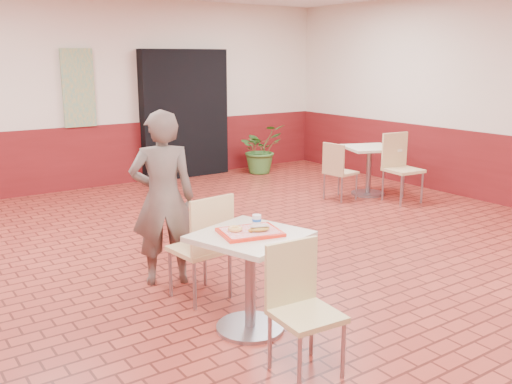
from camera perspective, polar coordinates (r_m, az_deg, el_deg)
room_shell at (r=5.28m, az=6.03°, el=7.07°), size 8.01×10.01×3.01m
wainscot_band at (r=5.48m, az=5.78°, el=-3.37°), size 8.00×10.00×1.00m
corridor_doorway at (r=10.05m, az=-7.13°, el=7.72°), size 1.60×0.22×2.20m
promo_poster at (r=9.37m, az=-17.33°, el=9.89°), size 0.50×0.03×1.20m
main_table at (r=4.37m, az=-0.59°, el=-7.39°), size 0.74×0.74×0.78m
chair_main_front at (r=3.87m, az=4.45°, el=-10.81°), size 0.43×0.43×0.88m
chair_main_back at (r=4.91m, az=-5.16°, el=-5.04°), size 0.48×0.48×0.95m
customer at (r=5.27m, az=-9.29°, el=-0.65°), size 0.69×0.58×1.62m
serving_tray at (r=4.28m, az=-0.60°, el=-4.04°), size 0.44×0.34×0.03m
ring_donut at (r=4.26m, az=-2.10°, el=-3.70°), size 0.14×0.14×0.03m
long_john_donut at (r=4.24m, az=0.30°, el=-3.68°), size 0.17×0.13×0.05m
paper_cup at (r=4.38m, az=0.07°, el=-2.85°), size 0.07×0.07×0.09m
second_table at (r=8.88m, az=11.25°, el=2.92°), size 0.70×0.70×0.74m
chair_second_left at (r=8.46m, az=8.17°, el=2.36°), size 0.44×0.44×0.85m
chair_second_front at (r=8.58m, az=14.17°, el=2.78°), size 0.51×0.51×0.99m
potted_plant at (r=10.38m, az=0.45°, el=4.34°), size 0.85×0.75×0.88m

